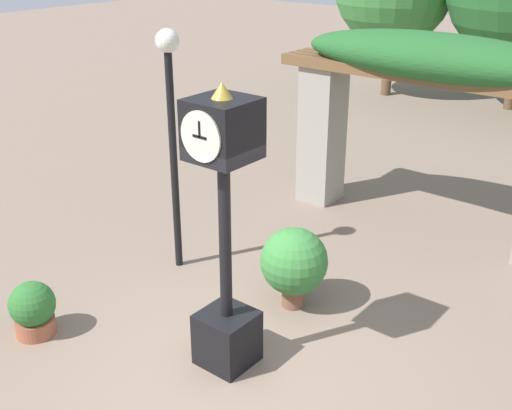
% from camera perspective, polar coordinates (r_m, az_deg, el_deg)
% --- Properties ---
extents(ground_plane, '(60.00, 60.00, 0.00)m').
position_cam_1_polar(ground_plane, '(7.18, -2.51, -14.35)').
color(ground_plane, '#7F6B5B').
extents(pedestal_clock, '(0.59, 0.64, 3.11)m').
position_cam_1_polar(pedestal_clock, '(6.47, -2.78, -2.52)').
color(pedestal_clock, black).
rests_on(pedestal_clock, ground).
extents(pergola, '(4.95, 1.21, 3.03)m').
position_cam_1_polar(pergola, '(9.85, 15.39, 9.82)').
color(pergola, gray).
rests_on(pergola, ground).
extents(potted_plant_near_left, '(0.54, 0.54, 0.67)m').
position_cam_1_polar(potted_plant_near_left, '(7.96, -19.22, -8.72)').
color(potted_plant_near_left, '#9E563D').
rests_on(potted_plant_near_left, ground).
extents(potted_plant_near_right, '(0.84, 0.84, 1.05)m').
position_cam_1_polar(potted_plant_near_right, '(7.92, 3.40, -5.13)').
color(potted_plant_near_right, brown).
rests_on(potted_plant_near_right, ground).
extents(lamp_post, '(0.30, 0.30, 3.27)m').
position_cam_1_polar(lamp_post, '(8.36, -7.57, 8.45)').
color(lamp_post, black).
rests_on(lamp_post, ground).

